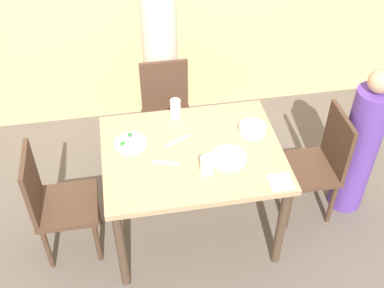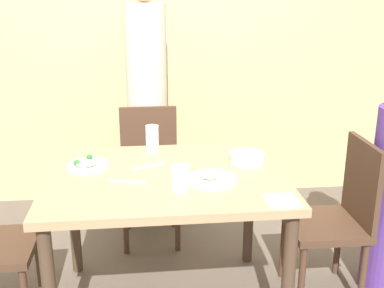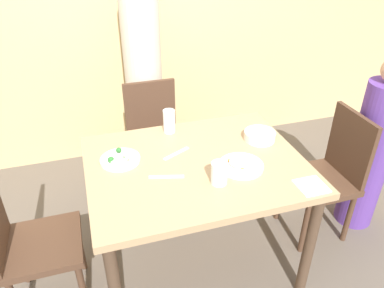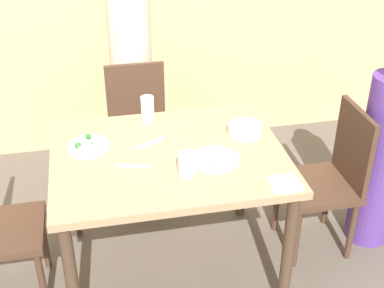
{
  "view_description": "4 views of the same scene",
  "coord_description": "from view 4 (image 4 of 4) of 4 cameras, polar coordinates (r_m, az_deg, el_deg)",
  "views": [
    {
      "loc": [
        -0.4,
        -2.26,
        2.86
      ],
      "look_at": [
        -0.02,
        -0.09,
        0.9
      ],
      "focal_mm": 45.0,
      "sensor_mm": 36.0,
      "label": 1
    },
    {
      "loc": [
        -0.11,
        -2.2,
        1.63
      ],
      "look_at": [
        0.13,
        0.01,
        0.91
      ],
      "focal_mm": 45.0,
      "sensor_mm": 36.0,
      "label": 2
    },
    {
      "loc": [
        -0.51,
        -1.58,
        1.9
      ],
      "look_at": [
        -0.04,
        -0.06,
        0.92
      ],
      "focal_mm": 35.0,
      "sensor_mm": 36.0,
      "label": 3
    },
    {
      "loc": [
        -0.34,
        -2.25,
        2.16
      ],
      "look_at": [
        0.13,
        0.04,
        0.78
      ],
      "focal_mm": 50.0,
      "sensor_mm": 36.0,
      "label": 4
    }
  ],
  "objects": [
    {
      "name": "person_child",
      "position": [
        3.2,
        19.53,
        -1.33
      ],
      "size": [
        0.25,
        0.25,
        1.21
      ],
      "color": "#5B3893",
      "rests_on": "ground_plane"
    },
    {
      "name": "dining_table",
      "position": [
        2.72,
        -2.5,
        -2.72
      ],
      "size": [
        1.16,
        0.92,
        0.76
      ],
      "color": "tan",
      "rests_on": "ground_plane"
    },
    {
      "name": "plate_rice_child",
      "position": [
        2.61,
        2.44,
        -1.52
      ],
      "size": [
        0.24,
        0.24,
        0.05
      ],
      "color": "white",
      "rests_on": "dining_table"
    },
    {
      "name": "ground_plane",
      "position": [
        3.14,
        -2.22,
        -12.9
      ],
      "size": [
        10.0,
        10.0,
        0.0
      ],
      "primitive_type": "plane",
      "color": "#60564C"
    },
    {
      "name": "napkin_folded",
      "position": [
        2.48,
        9.85,
        -4.14
      ],
      "size": [
        0.14,
        0.14,
        0.01
      ],
      "color": "white",
      "rests_on": "dining_table"
    },
    {
      "name": "fork_steel",
      "position": [
        2.76,
        -4.55,
        0.06
      ],
      "size": [
        0.17,
        0.1,
        0.01
      ],
      "color": "silver",
      "rests_on": "dining_table"
    },
    {
      "name": "glass_water_tall",
      "position": [
        2.48,
        -0.54,
        -2.17
      ],
      "size": [
        0.08,
        0.08,
        0.12
      ],
      "color": "silver",
      "rests_on": "dining_table"
    },
    {
      "name": "plate_rice_adult",
      "position": [
        2.75,
        -11.04,
        -0.2
      ],
      "size": [
        0.22,
        0.22,
        0.05
      ],
      "color": "white",
      "rests_on": "dining_table"
    },
    {
      "name": "spoon_steel",
      "position": [
        2.58,
        -6.27,
        -2.34
      ],
      "size": [
        0.18,
        0.07,
        0.01
      ],
      "color": "silver",
      "rests_on": "dining_table"
    },
    {
      "name": "person_adult",
      "position": [
        3.63,
        -6.53,
        8.76
      ],
      "size": [
        0.28,
        0.28,
        1.73
      ],
      "color": "beige",
      "rests_on": "ground_plane"
    },
    {
      "name": "bowl_curry",
      "position": [
        2.85,
        5.7,
        1.62
      ],
      "size": [
        0.18,
        0.18,
        0.05
      ],
      "color": "silver",
      "rests_on": "dining_table"
    },
    {
      "name": "chair_child_spot",
      "position": [
        3.11,
        14.49,
        -3.36
      ],
      "size": [
        0.4,
        0.4,
        0.88
      ],
      "rotation": [
        0.0,
        0.0,
        -1.57
      ],
      "color": "#4C3323",
      "rests_on": "ground_plane"
    },
    {
      "name": "chair_adult_spot",
      "position": [
        3.49,
        -5.66,
        1.59
      ],
      "size": [
        0.4,
        0.4,
        0.88
      ],
      "color": "#4C3323",
      "rests_on": "ground_plane"
    },
    {
      "name": "glass_water_short",
      "position": [
        2.95,
        -4.77,
        3.75
      ],
      "size": [
        0.07,
        0.07,
        0.14
      ],
      "color": "silver",
      "rests_on": "dining_table"
    }
  ]
}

